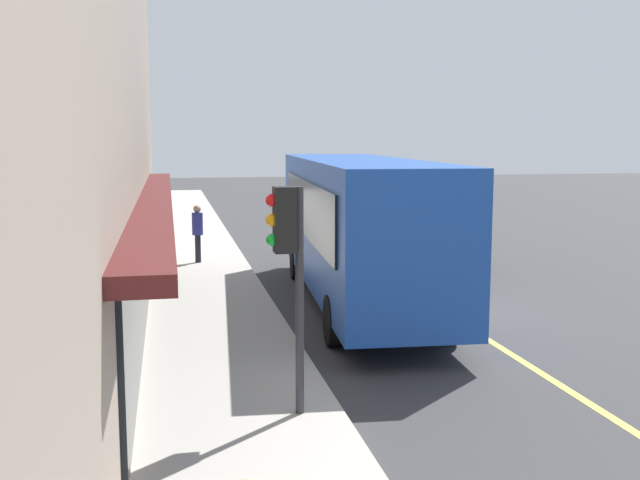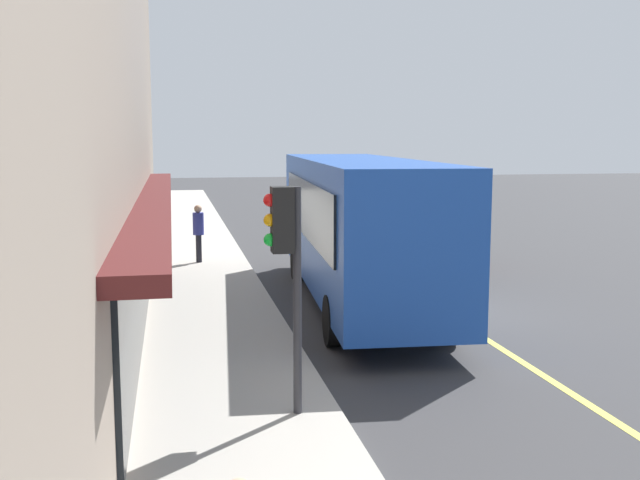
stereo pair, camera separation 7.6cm
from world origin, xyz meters
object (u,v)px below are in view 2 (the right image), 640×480
object	(u,v)px
car_maroon	(427,240)
car_white	(384,220)
bus	(358,223)
pedestrian_near_storefront	(198,228)
traffic_light	(286,246)

from	to	relation	value
car_maroon	car_white	xyz separation A→B (m)	(6.19, -0.38, 0.00)
bus	pedestrian_near_storefront	world-z (taller)	bus
car_maroon	traffic_light	bearing A→B (deg)	152.85
bus	traffic_light	size ratio (longest dim) A/B	3.52
car_maroon	pedestrian_near_storefront	distance (m)	7.23
traffic_light	car_maroon	xyz separation A→B (m)	(12.57, -6.45, -1.79)
bus	pedestrian_near_storefront	size ratio (longest dim) A/B	6.28
bus	car_maroon	xyz separation A→B (m)	(5.33, -3.60, -1.24)
traffic_light	car_maroon	world-z (taller)	traffic_light
car_maroon	car_white	bearing A→B (deg)	-3.55
car_maroon	pedestrian_near_storefront	xyz separation A→B (m)	(0.74, 7.18, 0.49)
traffic_light	pedestrian_near_storefront	distance (m)	13.40
car_maroon	car_white	distance (m)	6.20
traffic_light	pedestrian_near_storefront	world-z (taller)	traffic_light
pedestrian_near_storefront	car_maroon	bearing A→B (deg)	-95.92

